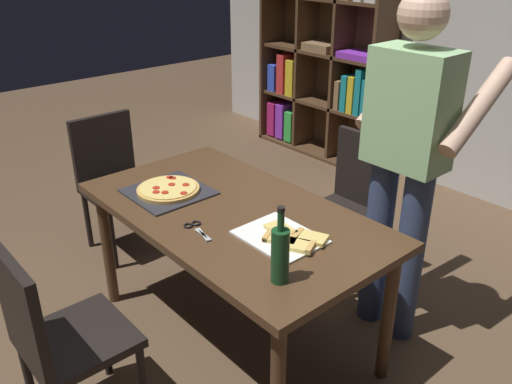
% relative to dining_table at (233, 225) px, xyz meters
% --- Properties ---
extents(ground_plane, '(12.00, 12.00, 0.00)m').
position_rel_dining_table_xyz_m(ground_plane, '(0.00, 0.00, -0.67)').
color(ground_plane, brown).
extents(dining_table, '(1.56, 0.86, 0.75)m').
position_rel_dining_table_xyz_m(dining_table, '(0.00, 0.00, 0.00)').
color(dining_table, '#4C331E').
rests_on(dining_table, ground_plane).
extents(chair_near_camera, '(0.42, 0.42, 0.90)m').
position_rel_dining_table_xyz_m(chair_near_camera, '(-0.00, -0.92, -0.16)').
color(chair_near_camera, black).
rests_on(chair_near_camera, ground_plane).
extents(chair_far_side, '(0.42, 0.42, 0.90)m').
position_rel_dining_table_xyz_m(chair_far_side, '(0.00, 0.92, -0.16)').
color(chair_far_side, black).
rests_on(chair_far_side, ground_plane).
extents(chair_left_end, '(0.42, 0.42, 0.90)m').
position_rel_dining_table_xyz_m(chair_left_end, '(-1.27, 0.00, -0.16)').
color(chair_left_end, black).
rests_on(chair_left_end, ground_plane).
extents(bookshelf, '(1.40, 0.35, 1.95)m').
position_rel_dining_table_xyz_m(bookshelf, '(-1.59, 2.38, 0.34)').
color(bookshelf, '#513823').
rests_on(bookshelf, ground_plane).
extents(person_serving_pizza, '(0.55, 0.54, 1.75)m').
position_rel_dining_table_xyz_m(person_serving_pizza, '(0.47, 0.70, 0.33)').
color(person_serving_pizza, '#38476B').
rests_on(person_serving_pizza, ground_plane).
extents(pepperoni_pizza_on_tray, '(0.38, 0.38, 0.04)m').
position_rel_dining_table_xyz_m(pepperoni_pizza_on_tray, '(-0.37, -0.13, 0.10)').
color(pepperoni_pizza_on_tray, '#2D2D33').
rests_on(pepperoni_pizza_on_tray, dining_table).
extents(pizza_slices_on_towel, '(0.38, 0.29, 0.03)m').
position_rel_dining_table_xyz_m(pizza_slices_on_towel, '(0.37, 0.00, 0.09)').
color(pizza_slices_on_towel, white).
rests_on(pizza_slices_on_towel, dining_table).
extents(wine_bottle, '(0.07, 0.07, 0.32)m').
position_rel_dining_table_xyz_m(wine_bottle, '(0.57, -0.23, 0.20)').
color(wine_bottle, '#194723').
rests_on(wine_bottle, dining_table).
extents(kitchen_scissors, '(0.20, 0.09, 0.01)m').
position_rel_dining_table_xyz_m(kitchen_scissors, '(0.04, -0.24, 0.09)').
color(kitchen_scissors, silver).
rests_on(kitchen_scissors, dining_table).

